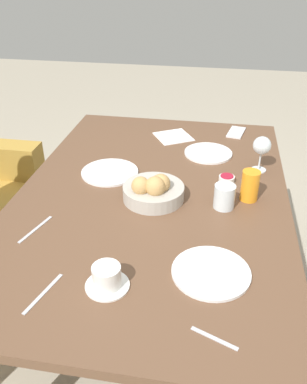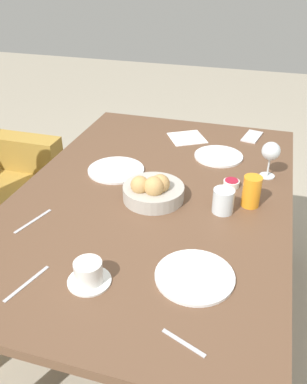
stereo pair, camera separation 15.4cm
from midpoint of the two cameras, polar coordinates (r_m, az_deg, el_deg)
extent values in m
plane|color=#A89E89|center=(2.09, -2.37, -18.18)|extent=(10.00, 10.00, 0.00)
cube|color=brown|center=(1.61, -2.94, -0.74)|extent=(1.59, 1.05, 0.03)
cube|color=brown|center=(2.41, 12.31, -0.17)|extent=(0.06, 0.06, 0.72)
cube|color=brown|center=(2.53, -9.68, 1.74)|extent=(0.06, 0.06, 0.72)
cylinder|color=#B2ADA3|center=(1.55, -2.86, -0.17)|extent=(0.23, 0.23, 0.05)
sphere|color=tan|center=(1.49, -2.71, 0.70)|extent=(0.08, 0.08, 0.08)
sphere|color=tan|center=(1.50, -4.78, 0.79)|extent=(0.07, 0.07, 0.07)
sphere|color=tan|center=(1.51, -1.91, 1.14)|extent=(0.07, 0.07, 0.07)
cylinder|color=white|center=(1.23, 4.46, -11.30)|extent=(0.24, 0.24, 0.01)
cylinder|color=white|center=(1.91, 5.40, 5.41)|extent=(0.22, 0.22, 0.01)
cylinder|color=white|center=(1.75, -8.67, 2.70)|extent=(0.24, 0.24, 0.01)
cylinder|color=orange|center=(1.55, 10.65, 0.81)|extent=(0.07, 0.07, 0.12)
cylinder|color=silver|center=(1.50, 7.03, -0.72)|extent=(0.08, 0.08, 0.09)
cylinder|color=silver|center=(1.80, 12.15, 3.00)|extent=(0.06, 0.06, 0.00)
cylinder|color=silver|center=(1.78, 12.29, 4.14)|extent=(0.01, 0.01, 0.07)
sphere|color=silver|center=(1.75, 12.57, 6.34)|extent=(0.08, 0.08, 0.08)
cylinder|color=white|center=(1.20, -10.25, -12.93)|extent=(0.13, 0.13, 0.01)
cylinder|color=white|center=(1.18, -10.41, -11.68)|extent=(0.08, 0.08, 0.07)
cylinder|color=white|center=(1.68, 7.66, 1.74)|extent=(0.06, 0.06, 0.02)
cylinder|color=#A3192D|center=(1.67, 7.70, 2.17)|extent=(0.05, 0.05, 0.00)
cube|color=#B7B7BC|center=(1.23, -18.83, -13.47)|extent=(0.16, 0.06, 0.00)
cube|color=#B7B7BC|center=(1.47, -19.15, -5.06)|extent=(0.16, 0.06, 0.00)
cube|color=#B7B7BC|center=(1.07, 4.20, -19.99)|extent=(0.06, 0.12, 0.00)
cube|color=white|center=(2.08, 0.67, 7.72)|extent=(0.23, 0.23, 0.00)
cube|color=silver|center=(2.16, 9.51, 8.22)|extent=(0.16, 0.10, 0.01)
camera|label=1|loc=(0.08, -92.86, -1.73)|focal=38.00mm
camera|label=2|loc=(0.08, 87.14, 1.73)|focal=38.00mm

